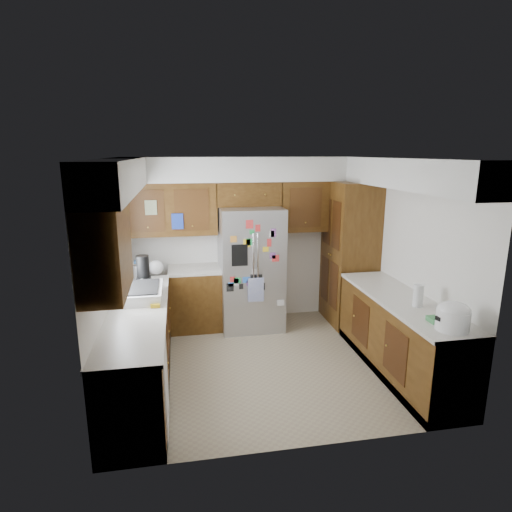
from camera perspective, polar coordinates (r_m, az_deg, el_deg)
The scene contains 12 objects.
floor at distance 5.51m, azimuth 1.52°, elevation -14.05°, with size 3.60×3.60×0.00m, color tan.
room_shell at distance 5.27m, azimuth -0.30°, elevation 5.58°, with size 3.64×3.24×2.52m.
left_counter_run at distance 5.26m, azimuth -13.42°, elevation -10.65°, with size 1.36×3.20×0.92m.
right_counter_run at distance 5.42m, azimuth 18.62°, elevation -10.38°, with size 0.63×2.25×0.92m.
pantry at distance 6.61m, azimuth 12.34°, elevation 0.32°, with size 0.60×0.90×2.15m, color #41260C.
fridge at distance 6.29m, azimuth -0.68°, elevation -1.68°, with size 0.90×0.79×1.80m.
bridge_cabinet at distance 6.31m, azimuth -1.05°, elevation 8.32°, with size 0.96×0.34×0.35m, color #41260C.
fridge_top_items at distance 6.24m, azimuth -1.28°, elevation 11.12°, with size 0.59×0.33×0.31m.
sink_assembly at distance 5.14m, azimuth -15.27°, elevation -4.69°, with size 0.52×0.74×0.37m.
left_counter_clutter at distance 5.85m, azimuth -14.38°, elevation -1.76°, with size 0.40×0.86×0.38m.
rice_cooker at distance 4.48m, azimuth 24.79°, elevation -7.23°, with size 0.32×0.31×0.27m.
paper_towel at distance 5.00m, azimuth 20.81°, elevation -4.96°, with size 0.11×0.11×0.25m, color white.
Camera 1 is at (-1.01, -4.77, 2.56)m, focal length 30.00 mm.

